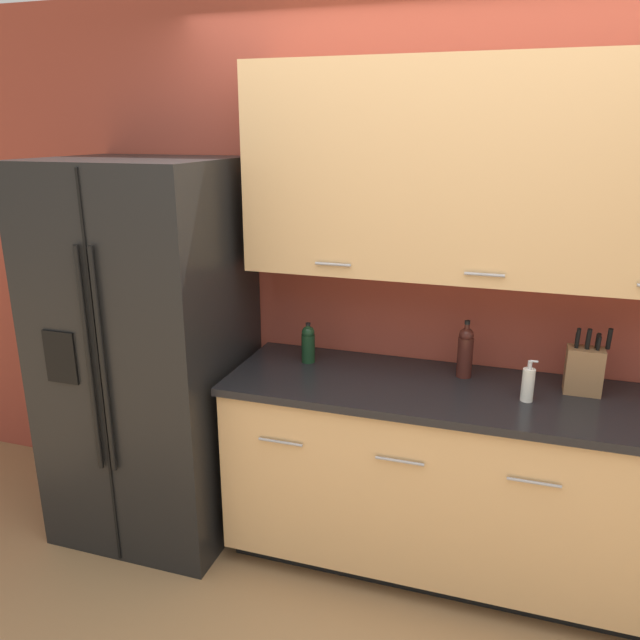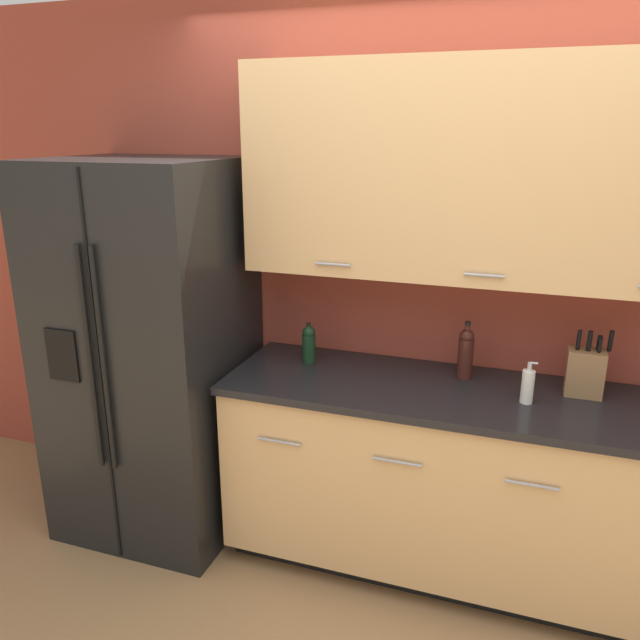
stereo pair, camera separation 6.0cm
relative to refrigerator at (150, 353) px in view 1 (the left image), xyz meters
name	(u,v)px [view 1 (the left image)]	position (x,y,z in m)	size (l,w,h in m)	color
wall_back	(456,249)	(1.41, 0.36, 0.53)	(10.00, 0.39, 2.60)	#993D2D
counter_unit	(468,482)	(1.56, 0.08, -0.47)	(2.18, 0.64, 0.91)	black
refrigerator	(150,353)	(0.00, 0.00, 0.00)	(0.86, 0.79, 1.86)	black
knife_block	(584,369)	(1.99, 0.19, 0.09)	(0.17, 0.10, 0.29)	olive
wine_bottle	(465,351)	(1.50, 0.22, 0.10)	(0.07, 0.07, 0.26)	#3D1914
soap_dispenser	(528,384)	(1.77, 0.03, 0.05)	(0.06, 0.05, 0.18)	silver
oil_bottle	(308,343)	(0.76, 0.18, 0.07)	(0.07, 0.07, 0.20)	black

